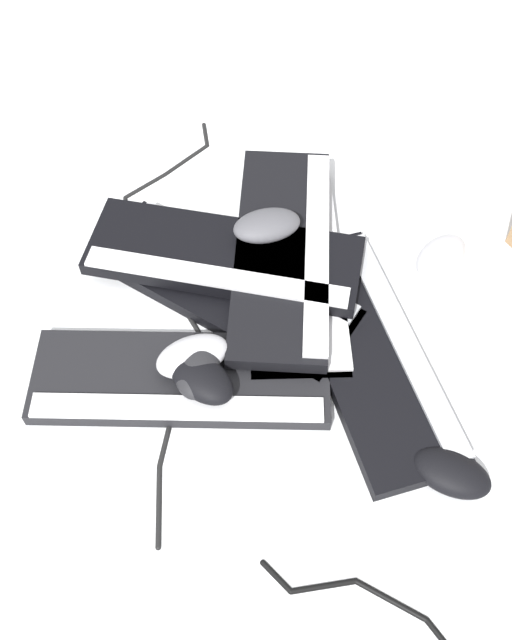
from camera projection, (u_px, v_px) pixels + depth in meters
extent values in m
plane|color=white|center=(270.00, 347.00, 1.10)|extent=(3.20, 3.20, 0.00)
cube|color=black|center=(224.00, 288.00, 1.15)|extent=(0.44, 0.15, 0.02)
cube|color=#B2B5BA|center=(243.00, 259.00, 1.17)|extent=(0.42, 0.04, 0.01)
cube|color=black|center=(181.00, 378.00, 1.06)|extent=(0.45, 0.36, 0.02)
cube|color=silver|center=(177.00, 408.00, 1.02)|extent=(0.37, 0.25, 0.01)
cube|color=black|center=(366.00, 352.00, 1.09)|extent=(0.43, 0.40, 0.02)
cube|color=#B2B5BA|center=(402.00, 338.00, 1.08)|extent=(0.34, 0.30, 0.01)
cube|color=black|center=(293.00, 266.00, 1.18)|extent=(0.37, 0.45, 0.02)
cube|color=silver|center=(328.00, 260.00, 1.17)|extent=(0.27, 0.37, 0.01)
cube|color=black|center=(224.00, 256.00, 1.15)|extent=(0.46, 0.30, 0.02)
cube|color=silver|center=(216.00, 277.00, 1.11)|extent=(0.40, 0.19, 0.01)
cube|color=black|center=(282.00, 251.00, 1.16)|extent=(0.35, 0.46, 0.02)
cube|color=silver|center=(317.00, 247.00, 1.14)|extent=(0.24, 0.38, 0.01)
ellipsoid|color=#B7B7BC|center=(441.00, 256.00, 1.18)|extent=(0.08, 0.12, 0.04)
ellipsoid|color=#4C4C51|center=(267.00, 226.00, 1.14)|extent=(0.12, 0.13, 0.04)
ellipsoid|color=black|center=(201.00, 378.00, 1.02)|extent=(0.12, 0.08, 0.04)
ellipsoid|color=black|center=(197.00, 366.00, 1.03)|extent=(0.11, 0.13, 0.04)
ellipsoid|color=black|center=(451.00, 473.00, 0.97)|extent=(0.12, 0.08, 0.04)
ellipsoid|color=#B7B7BC|center=(193.00, 356.00, 1.04)|extent=(0.12, 0.13, 0.04)
cylinder|color=black|center=(159.00, 505.00, 0.96)|extent=(0.07, 0.10, 0.01)
cylinder|color=black|center=(169.00, 428.00, 1.02)|extent=(0.05, 0.11, 0.01)
cylinder|color=black|center=(194.00, 370.00, 1.08)|extent=(0.01, 0.09, 0.01)
cylinder|color=black|center=(193.00, 322.00, 1.13)|extent=(0.11, 0.06, 0.01)
cylinder|color=black|center=(157.00, 283.00, 1.17)|extent=(0.09, 0.01, 0.01)
cylinder|color=black|center=(131.00, 246.00, 1.22)|extent=(0.09, 0.08, 0.01)
cylinder|color=black|center=(125.00, 209.00, 1.26)|extent=(0.05, 0.05, 0.01)
cylinder|color=black|center=(145.00, 185.00, 1.30)|extent=(0.03, 0.09, 0.01)
cylinder|color=black|center=(186.00, 159.00, 1.34)|extent=(0.03, 0.11, 0.01)
cylinder|color=black|center=(205.00, 134.00, 1.37)|extent=(0.05, 0.05, 0.01)
sphere|color=black|center=(158.00, 547.00, 0.93)|extent=(0.01, 0.01, 0.01)
sphere|color=black|center=(159.00, 465.00, 0.99)|extent=(0.01, 0.01, 0.01)
sphere|color=black|center=(177.00, 392.00, 1.06)|extent=(0.01, 0.01, 0.01)
sphere|color=black|center=(210.00, 349.00, 1.10)|extent=(0.01, 0.01, 0.01)
sphere|color=black|center=(177.00, 296.00, 1.16)|extent=(0.01, 0.01, 0.01)
sphere|color=black|center=(138.00, 271.00, 1.18)|extent=(0.01, 0.01, 0.01)
sphere|color=black|center=(126.00, 222.00, 1.25)|extent=(0.01, 0.01, 0.01)
sphere|color=black|center=(125.00, 196.00, 1.28)|extent=(0.01, 0.01, 0.01)
sphere|color=black|center=(164.00, 174.00, 1.31)|extent=(0.01, 0.01, 0.01)
sphere|color=black|center=(207.00, 144.00, 1.36)|extent=(0.01, 0.01, 0.01)
sphere|color=black|center=(204.00, 123.00, 1.39)|extent=(0.01, 0.01, 0.01)
cylinder|color=black|center=(277.00, 576.00, 0.91)|extent=(0.05, 0.02, 0.01)
cylinder|color=black|center=(324.00, 585.00, 0.90)|extent=(0.07, 0.06, 0.01)
cylinder|color=black|center=(391.00, 599.00, 0.89)|extent=(0.10, 0.01, 0.01)
sphere|color=black|center=(263.00, 562.00, 0.92)|extent=(0.01, 0.01, 0.01)
sphere|color=black|center=(291.00, 591.00, 0.90)|extent=(0.01, 0.01, 0.01)
sphere|color=black|center=(356.00, 580.00, 0.90)|extent=(0.01, 0.01, 0.01)
sphere|color=black|center=(427.00, 619.00, 0.88)|extent=(0.01, 0.01, 0.01)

